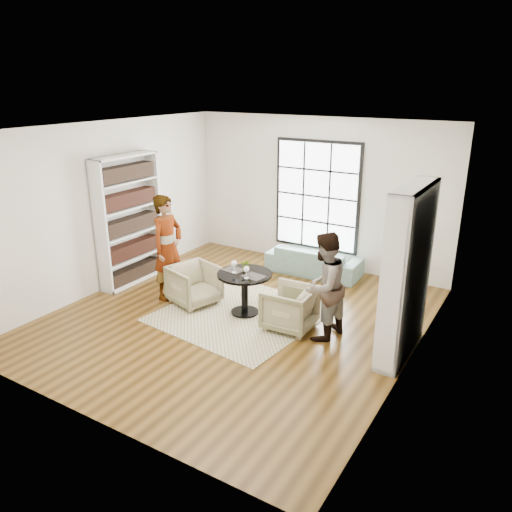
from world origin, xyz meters
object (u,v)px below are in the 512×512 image
Objects in this scene: armchair_right at (289,308)px; flower_centerpiece at (246,266)px; pedestal_table at (245,284)px; wine_glass_right at (246,270)px; person_left at (168,247)px; sofa at (314,260)px; person_right at (324,287)px; armchair_left at (194,285)px; wine_glass_left at (234,264)px.

armchair_right is 3.62× the size of flower_centerpiece.
flower_centerpiece reaches higher than armchair_right.
wine_glass_right reaches higher than pedestal_table.
person_left is (-1.50, -0.11, 0.40)m from pedestal_table.
person_right reaches higher than sofa.
flower_centerpiece is at bearing -82.74° from person_left.
armchair_left is 0.46× the size of person_right.
wine_glass_left reaches higher than wine_glass_right.
person_left reaches higher than armchair_left.
wine_glass_left is at bearing -134.48° from flower_centerpiece.
armchair_left is at bearing -177.08° from wine_glass_left.
armchair_right is 1.15m from wine_glass_left.
person_left reaches higher than person_right.
wine_glass_left is (1.35, 0.04, -0.06)m from person_left.
wine_glass_left is at bearing 79.68° from sofa.
armchair_left is at bearing -168.77° from flower_centerpiece.
person_right is 1.43m from flower_centerpiece.
person_right reaches higher than pedestal_table.
flower_centerpiece is (0.14, 0.15, -0.05)m from wine_glass_left.
armchair_left is 1.21m from wine_glass_right.
pedestal_table is 0.55× the size of person_right.
wine_glass_left is 0.21m from flower_centerpiece.
person_right is 7.95× the size of flower_centerpiece.
pedestal_table is 0.31m from flower_centerpiece.
pedestal_table is 0.97m from armchair_left.
sofa is at bearing 81.24° from wine_glass_left.
pedestal_table reaches higher than sofa.
sofa is (0.20, 2.24, -0.25)m from pedestal_table.
flower_centerpiece is at bearing -102.52° from armchair_right.
wine_glass_right is (1.10, -0.06, 0.51)m from armchair_left.
wine_glass_left is at bearing 161.63° from wine_glass_right.
armchair_right is 0.89m from wine_glass_right.
armchair_right is (1.81, 0.04, -0.01)m from armchair_left.
person_left is 8.97× the size of flower_centerpiece.
armchair_right is at bearing -9.52° from flower_centerpiece.
flower_centerpiece is (-0.01, 0.08, 0.30)m from pedestal_table.
wine_glass_left reaches higher than sofa.
person_left is at bearing 52.51° from sofa.
armchair_right is at bearing -88.90° from person_left.
armchair_left is 0.80m from person_left.
armchair_left is at bearing -91.73° from armchair_right.
wine_glass_right is at bearing -91.93° from person_left.
person_left is (-2.36, -0.04, 0.58)m from armchair_right.
pedestal_table is at bearing -67.03° from armchair_left.
sofa is 2.40m from armchair_right.
armchair_right is 0.73m from person_right.
wine_glass_left is 1.03× the size of flower_centerpiece.
wine_glass_left reaches higher than armchair_left.
person_right is at bearing -5.87° from flower_centerpiece.
flower_centerpiece is at bearing 45.52° from wine_glass_left.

